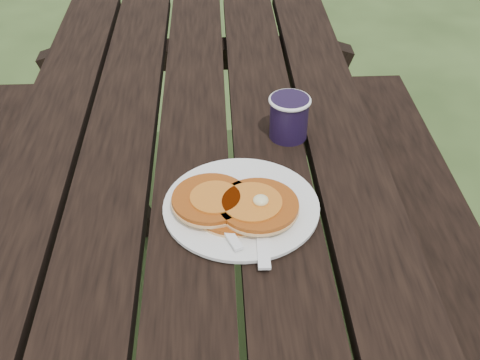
{
  "coord_description": "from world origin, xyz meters",
  "views": [
    {
      "loc": [
        0.05,
        -0.9,
        1.44
      ],
      "look_at": [
        0.09,
        -0.09,
        0.8
      ],
      "focal_mm": 45.0,
      "sensor_mm": 36.0,
      "label": 1
    }
  ],
  "objects_px": {
    "picnic_table": "(200,304)",
    "plate": "(241,207)",
    "coffee_cup": "(289,115)",
    "pancake_stack": "(236,204)"
  },
  "relations": [
    {
      "from": "coffee_cup",
      "to": "plate",
      "type": "bearing_deg",
      "value": -115.54
    },
    {
      "from": "plate",
      "to": "coffee_cup",
      "type": "xyz_separation_m",
      "value": [
        0.11,
        0.22,
        0.05
      ]
    },
    {
      "from": "pancake_stack",
      "to": "picnic_table",
      "type": "bearing_deg",
      "value": 121.12
    },
    {
      "from": "picnic_table",
      "to": "pancake_stack",
      "type": "relative_size",
      "value": 8.35
    },
    {
      "from": "plate",
      "to": "pancake_stack",
      "type": "relative_size",
      "value": 1.23
    },
    {
      "from": "picnic_table",
      "to": "coffee_cup",
      "type": "bearing_deg",
      "value": 29.51
    },
    {
      "from": "picnic_table",
      "to": "plate",
      "type": "xyz_separation_m",
      "value": [
        0.09,
        -0.11,
        0.39
      ]
    },
    {
      "from": "pancake_stack",
      "to": "coffee_cup",
      "type": "bearing_deg",
      "value": 63.82
    },
    {
      "from": "picnic_table",
      "to": "pancake_stack",
      "type": "bearing_deg",
      "value": -58.88
    },
    {
      "from": "pancake_stack",
      "to": "plate",
      "type": "bearing_deg",
      "value": 54.94
    }
  ]
}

